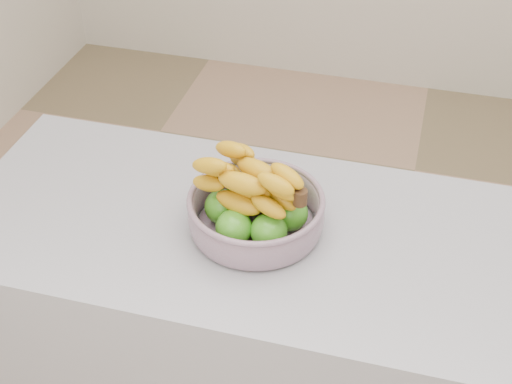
{
  "coord_description": "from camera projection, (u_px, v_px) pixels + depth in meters",
  "views": [
    {
      "loc": [
        -0.02,
        -1.46,
        1.92
      ],
      "look_at": [
        -0.32,
        -0.33,
        1.0
      ],
      "focal_mm": 50.0,
      "sensor_mm": 36.0,
      "label": 1
    }
  ],
  "objects": [
    {
      "name": "fruit_bowl",
      "position": [
        256.0,
        207.0,
        1.52
      ],
      "size": [
        0.29,
        0.29,
        0.18
      ],
      "rotation": [
        0.0,
        0.0,
        -0.41
      ],
      "color": "#98A3B6",
      "rests_on": "counter"
    }
  ]
}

